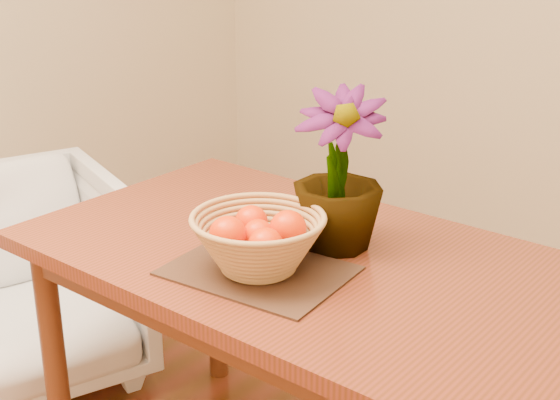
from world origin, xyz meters
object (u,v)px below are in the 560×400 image
Objects in this scene: wicker_basket at (258,245)px; potted_plant at (338,171)px; armchair at (12,275)px; table at (308,286)px.

potted_plant reaches higher than wicker_basket.
wicker_basket is 1.20m from armchair.
wicker_basket reaches higher than table.
table is at bearing -140.74° from potted_plant.
wicker_basket is at bearing -99.32° from table.
armchair is (-1.17, -0.19, -0.56)m from potted_plant.
table is 4.59× the size of wicker_basket.
armchair is (-1.11, 0.04, -0.43)m from wicker_basket.
potted_plant is (0.05, 0.23, 0.13)m from wicker_basket.
potted_plant is at bearing 68.88° from table.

